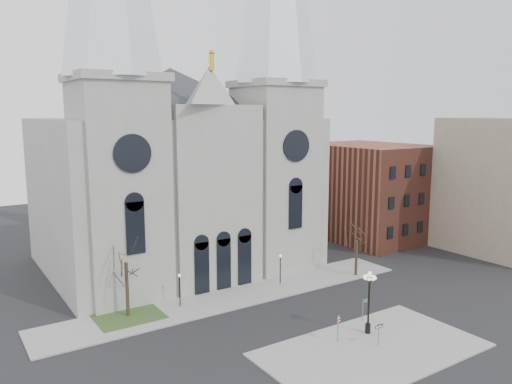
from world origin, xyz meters
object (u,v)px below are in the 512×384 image
stop_sign (338,322)px  globe_lamp (369,295)px  one_way_sign (379,331)px  street_name_sign (363,307)px

stop_sign → globe_lamp: bearing=-20.4°
one_way_sign → street_name_sign: 5.25m
street_name_sign → globe_lamp: bearing=-131.6°
stop_sign → one_way_sign: (2.19, -2.37, -0.35)m
stop_sign → street_name_sign: 5.43m
one_way_sign → street_name_sign: street_name_sign is taller
stop_sign → globe_lamp: 3.72m
one_way_sign → globe_lamp: bearing=62.3°
one_way_sign → stop_sign: bearing=131.5°
one_way_sign → street_name_sign: size_ratio=0.97×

